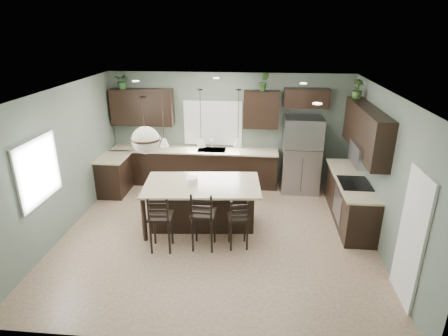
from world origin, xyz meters
TOP-DOWN VIEW (x-y plane):
  - ground at (0.00, 0.00)m, footprint 6.00×6.00m
  - pantry_door at (2.98, -1.55)m, footprint 0.04×0.82m
  - window_back at (-0.40, 2.73)m, footprint 1.35×0.02m
  - window_left at (-2.98, -0.80)m, footprint 0.02×1.10m
  - left_return_cabs at (-2.70, 1.70)m, footprint 0.60×0.90m
  - left_return_countertop at (-2.68, 1.70)m, footprint 0.66×0.96m
  - back_lower_cabs at (-0.85, 2.45)m, footprint 4.20×0.60m
  - back_countertop at (-0.85, 2.43)m, footprint 4.20×0.66m
  - sink_inset at (-0.40, 2.43)m, footprint 0.70×0.45m
  - faucet at (-0.40, 2.40)m, footprint 0.02×0.02m
  - back_upper_left at (-2.15, 2.58)m, footprint 1.55×0.34m
  - back_upper_right at (0.80, 2.58)m, footprint 0.85×0.34m
  - fridge_header at (1.85, 2.58)m, footprint 1.05×0.34m
  - right_lower_cabs at (2.70, 0.87)m, footprint 0.60×2.35m
  - right_countertop at (2.68, 0.87)m, footprint 0.66×2.35m
  - cooktop at (2.68, 0.60)m, footprint 0.58×0.75m
  - wall_oven_front at (2.40, 0.60)m, footprint 0.01×0.72m
  - right_upper_cabs at (2.83, 0.87)m, footprint 0.34×2.35m
  - microwave at (2.78, 0.60)m, footprint 0.40×0.75m
  - refrigerator at (1.80, 2.29)m, footprint 0.90×0.74m
  - kitchen_island at (-0.33, 0.32)m, footprint 2.39×1.50m
  - serving_dish at (-0.53, 0.30)m, footprint 0.24×0.24m
  - bar_stool_left at (-0.95, -0.61)m, footprint 0.44×0.44m
  - bar_stool_center at (-0.19, -0.48)m, footprint 0.44×0.44m
  - bar_stool_right at (0.44, -0.39)m, footprint 0.44×0.44m
  - pendant_left at (-1.03, 0.26)m, footprint 0.17×0.17m
  - pendant_center at (-0.33, 0.32)m, footprint 0.17×0.17m
  - pendant_right at (0.37, 0.39)m, footprint 0.17×0.17m
  - chandelier at (-1.15, -0.48)m, footprint 0.51×0.51m
  - plant_back_left at (-2.57, 2.55)m, footprint 0.40×0.36m
  - plant_back_right at (0.83, 2.55)m, footprint 0.24×0.20m
  - plant_right_wall at (2.80, 1.79)m, footprint 0.25×0.25m
  - room_shell at (0.00, 0.00)m, footprint 6.00×6.00m

SIDE VIEW (x-z plane):
  - ground at x=0.00m, z-range 0.00..0.00m
  - left_return_cabs at x=-2.70m, z-range 0.00..0.90m
  - back_lower_cabs at x=-0.85m, z-range 0.00..0.90m
  - right_lower_cabs at x=2.70m, z-range 0.00..0.90m
  - wall_oven_front at x=2.40m, z-range 0.15..0.75m
  - kitchen_island at x=-0.33m, z-range 0.00..0.92m
  - bar_stool_right at x=0.44m, z-range 0.00..1.02m
  - bar_stool_left at x=-0.95m, z-range 0.00..1.10m
  - bar_stool_center at x=-0.19m, z-range 0.00..1.16m
  - left_return_countertop at x=-2.68m, z-range 0.90..0.94m
  - back_countertop at x=-0.85m, z-range 0.90..0.94m
  - right_countertop at x=2.68m, z-range 0.90..0.94m
  - refrigerator at x=1.80m, z-range 0.00..1.85m
  - sink_inset at x=-0.40m, z-range 0.93..0.94m
  - cooktop at x=2.68m, z-range 0.93..0.95m
  - serving_dish at x=-0.53m, z-range 0.92..1.06m
  - pantry_door at x=2.98m, z-range 0.00..2.04m
  - faucet at x=-0.40m, z-range 0.94..1.22m
  - window_back at x=-0.40m, z-range 1.05..2.05m
  - window_left at x=-2.98m, z-range 1.05..2.05m
  - microwave at x=2.78m, z-range 1.35..1.75m
  - room_shell at x=0.00m, z-range -1.30..4.70m
  - back_upper_left at x=-2.15m, z-range 1.50..2.40m
  - back_upper_right at x=0.80m, z-range 1.50..2.40m
  - right_upper_cabs at x=2.83m, z-range 1.50..2.40m
  - fridge_header at x=1.85m, z-range 2.02..2.48m
  - pendant_left at x=-1.03m, z-range 1.70..2.80m
  - pendant_center at x=-0.33m, z-range 1.70..2.80m
  - pendant_right at x=0.37m, z-range 1.70..2.80m
  - chandelier at x=-1.15m, z-range 1.81..2.80m
  - plant_back_left at x=-2.57m, z-range 2.40..2.80m
  - plant_right_wall at x=2.80m, z-range 2.40..2.80m
  - plant_back_right at x=0.83m, z-range 2.40..2.84m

